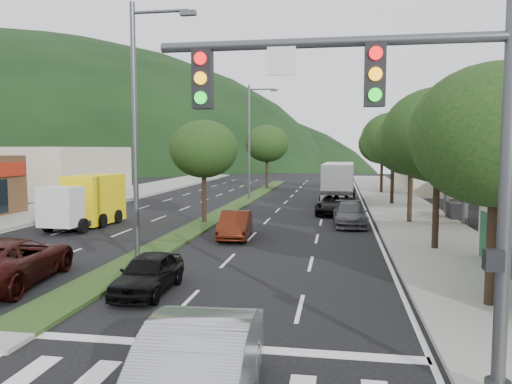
% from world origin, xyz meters
% --- Properties ---
extents(ground, '(160.00, 160.00, 0.00)m').
position_xyz_m(ground, '(0.00, 0.00, 0.00)').
color(ground, black).
rests_on(ground, ground).
extents(sidewalk_right, '(5.00, 90.00, 0.15)m').
position_xyz_m(sidewalk_right, '(12.50, 25.00, 0.07)').
color(sidewalk_right, gray).
rests_on(sidewalk_right, ground).
extents(sidewalk_left, '(6.00, 90.00, 0.15)m').
position_xyz_m(sidewalk_left, '(-13.00, 25.00, 0.07)').
color(sidewalk_left, gray).
rests_on(sidewalk_left, ground).
extents(median, '(1.60, 56.00, 0.12)m').
position_xyz_m(median, '(0.00, 28.00, 0.06)').
color(median, '#1E3312').
rests_on(median, ground).
extents(traffic_signal, '(6.12, 0.40, 7.00)m').
position_xyz_m(traffic_signal, '(9.03, -1.54, 4.65)').
color(traffic_signal, '#47494C').
rests_on(traffic_signal, ground).
extents(bldg_left_far, '(9.00, 14.00, 4.60)m').
position_xyz_m(bldg_left_far, '(-19.00, 34.00, 2.30)').
color(bldg_left_far, '#BFB598').
rests_on(bldg_left_far, ground).
extents(bldg_right_far, '(10.00, 16.00, 5.20)m').
position_xyz_m(bldg_right_far, '(19.50, 44.00, 2.60)').
color(bldg_right_far, '#BFB598').
rests_on(bldg_right_far, ground).
extents(hill_far, '(176.00, 132.00, 82.00)m').
position_xyz_m(hill_far, '(-80.00, 110.00, 0.00)').
color(hill_far, black).
rests_on(hill_far, ground).
extents(tree_r_a, '(4.60, 4.60, 6.63)m').
position_xyz_m(tree_r_a, '(12.00, 4.00, 4.82)').
color(tree_r_a, black).
rests_on(tree_r_a, sidewalk_right).
extents(tree_r_b, '(4.80, 4.80, 6.94)m').
position_xyz_m(tree_r_b, '(12.00, 12.00, 5.04)').
color(tree_r_b, black).
rests_on(tree_r_b, sidewalk_right).
extents(tree_r_c, '(4.40, 4.40, 6.48)m').
position_xyz_m(tree_r_c, '(12.00, 20.00, 4.75)').
color(tree_r_c, black).
rests_on(tree_r_c, sidewalk_right).
extents(tree_r_d, '(5.00, 5.00, 7.17)m').
position_xyz_m(tree_r_d, '(12.00, 30.00, 5.18)').
color(tree_r_d, black).
rests_on(tree_r_d, sidewalk_right).
extents(tree_r_e, '(4.60, 4.60, 6.71)m').
position_xyz_m(tree_r_e, '(12.00, 40.00, 4.89)').
color(tree_r_e, black).
rests_on(tree_r_e, sidewalk_right).
extents(tree_med_near, '(4.00, 4.00, 6.02)m').
position_xyz_m(tree_med_near, '(0.00, 18.00, 4.43)').
color(tree_med_near, black).
rests_on(tree_med_near, median).
extents(tree_med_far, '(4.80, 4.80, 6.94)m').
position_xyz_m(tree_med_far, '(0.00, 44.00, 5.01)').
color(tree_med_far, black).
rests_on(tree_med_far, median).
extents(streetlight_near, '(2.60, 0.25, 10.00)m').
position_xyz_m(streetlight_near, '(0.21, 8.00, 5.58)').
color(streetlight_near, '#47494C').
rests_on(streetlight_near, ground).
extents(streetlight_mid, '(2.60, 0.25, 10.00)m').
position_xyz_m(streetlight_mid, '(0.21, 33.00, 5.58)').
color(streetlight_mid, '#47494C').
rests_on(streetlight_mid, ground).
extents(sedan_silver, '(2.02, 5.09, 1.65)m').
position_xyz_m(sedan_silver, '(5.59, -3.00, 0.82)').
color(sedan_silver, '#9C9EA3').
rests_on(sedan_silver, ground).
extents(suv_maroon, '(3.28, 5.89, 1.56)m').
position_xyz_m(suv_maroon, '(-2.87, 4.24, 0.78)').
color(suv_maroon, '#330E0B').
rests_on(suv_maroon, ground).
extents(car_queue_a, '(1.51, 3.64, 1.23)m').
position_xyz_m(car_queue_a, '(2.04, 4.00, 0.62)').
color(car_queue_a, black).
rests_on(car_queue_a, ground).
extents(car_queue_b, '(2.03, 4.67, 1.34)m').
position_xyz_m(car_queue_b, '(8.51, 18.70, 0.67)').
color(car_queue_b, '#424246').
rests_on(car_queue_b, ground).
extents(car_queue_c, '(1.78, 4.16, 1.33)m').
position_xyz_m(car_queue_c, '(2.77, 13.70, 0.67)').
color(car_queue_c, '#4F1B0D').
rests_on(car_queue_c, ground).
extents(car_queue_d, '(2.81, 5.17, 1.37)m').
position_xyz_m(car_queue_d, '(7.64, 23.70, 0.69)').
color(car_queue_d, black).
rests_on(car_queue_d, ground).
extents(box_truck, '(2.59, 6.03, 2.92)m').
position_xyz_m(box_truck, '(-6.33, 15.99, 1.38)').
color(box_truck, silver).
rests_on(box_truck, ground).
extents(motorhome, '(2.94, 8.56, 3.25)m').
position_xyz_m(motorhome, '(7.83, 31.29, 1.73)').
color(motorhome, silver).
rests_on(motorhome, ground).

